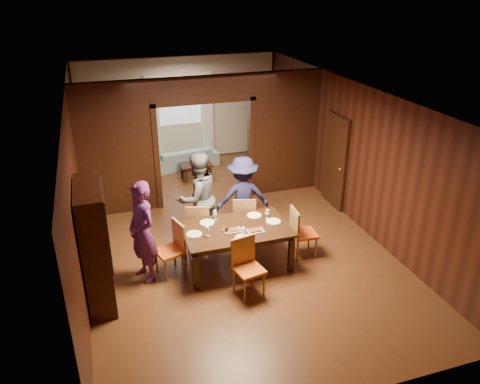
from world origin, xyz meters
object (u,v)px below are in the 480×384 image
object	(u,v)px
coffee_table	(196,171)
chair_near	(249,268)
chair_right	(304,232)
sofa	(184,158)
person_purple	(142,232)
person_grey	(198,198)
chair_far_r	(244,217)
chair_left	(169,250)
person_navy	(243,197)
dining_table	(236,246)
hutch	(95,246)
chair_far_l	(199,225)

from	to	relation	value
coffee_table	chair_near	bearing A→B (deg)	-93.13
chair_right	sofa	bearing A→B (deg)	17.86
person_purple	sofa	xyz separation A→B (m)	(1.70, 4.98, -0.63)
person_grey	chair_far_r	xyz separation A→B (m)	(0.86, -0.26, -0.43)
person_purple	chair_left	world-z (taller)	person_purple
person_navy	chair_near	size ratio (longest dim) A/B	1.71
coffee_table	person_navy	bearing A→B (deg)	-85.39
person_purple	chair_right	xyz separation A→B (m)	(2.92, -0.16, -0.42)
person_navy	chair_left	xyz separation A→B (m)	(-1.66, -0.96, -0.35)
sofa	person_navy	bearing A→B (deg)	86.48
person_grey	dining_table	xyz separation A→B (m)	(0.43, -1.08, -0.54)
dining_table	hutch	xyz separation A→B (m)	(-2.37, -0.28, 0.62)
person_purple	chair_near	bearing A→B (deg)	36.20
coffee_table	dining_table	bearing A→B (deg)	-93.04
person_grey	sofa	xyz separation A→B (m)	(0.52, 3.99, -0.65)
person_purple	person_grey	bearing A→B (deg)	108.03
chair_far_l	hutch	xyz separation A→B (m)	(-1.87, -1.08, 0.52)
hutch	chair_far_l	bearing A→B (deg)	29.95
chair_right	dining_table	bearing A→B (deg)	91.48
chair_right	hutch	xyz separation A→B (m)	(-3.68, -0.21, 0.52)
sofa	chair_near	world-z (taller)	chair_near
dining_table	chair_left	bearing A→B (deg)	176.17
hutch	person_purple	bearing A→B (deg)	26.01
chair_right	chair_far_l	size ratio (longest dim) A/B	1.00
coffee_table	sofa	bearing A→B (deg)	98.27
person_navy	coffee_table	world-z (taller)	person_navy
sofa	chair_right	bearing A→B (deg)	94.35
chair_far_l	sofa	bearing A→B (deg)	-81.99
chair_left	chair_far_l	distance (m)	0.99
person_navy	dining_table	size ratio (longest dim) A/B	0.88
chair_far_l	chair_far_r	xyz separation A→B (m)	(0.92, 0.02, 0.00)
person_navy	chair_far_r	xyz separation A→B (m)	(-0.05, -0.22, -0.35)
hutch	dining_table	bearing A→B (deg)	6.79
coffee_table	hutch	size ratio (longest dim) A/B	0.40
dining_table	coffee_table	size ratio (longest dim) A/B	2.35
chair_left	chair_right	bearing A→B (deg)	70.06
sofa	chair_left	world-z (taller)	chair_left
person_purple	hutch	xyz separation A→B (m)	(-0.76, -0.37, 0.10)
coffee_table	hutch	distance (m)	5.21
sofa	person_purple	bearing A→B (deg)	62.18
coffee_table	chair_near	xyz separation A→B (m)	(-0.28, -5.04, 0.28)
person_grey	chair_right	distance (m)	2.13
chair_left	hutch	world-z (taller)	hutch
person_purple	person_navy	bearing A→B (deg)	92.60
chair_far_r	chair_far_l	bearing A→B (deg)	18.09
chair_left	chair_right	world-z (taller)	same
sofa	coffee_table	world-z (taller)	sofa
chair_far_l	dining_table	bearing A→B (deg)	137.89
sofa	dining_table	bearing A→B (deg)	80.03
person_navy	sofa	distance (m)	4.08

